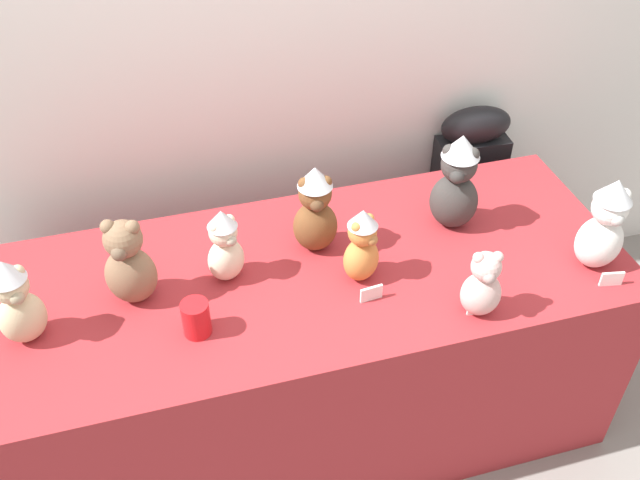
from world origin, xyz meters
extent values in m
plane|color=gray|center=(0.00, 0.00, 0.00)|extent=(10.00, 10.00, 0.00)
cube|color=white|center=(0.00, 0.90, 1.30)|extent=(7.00, 0.08, 2.60)
cube|color=maroon|center=(0.00, 0.25, 0.38)|extent=(1.95, 0.80, 0.76)
cube|color=black|center=(0.77, 0.78, 0.39)|extent=(0.29, 0.14, 0.79)
ellipsoid|color=black|center=(0.77, 0.78, 0.85)|extent=(0.29, 0.14, 0.15)
ellipsoid|color=#7F6047|center=(-0.56, 0.28, 0.86)|extent=(0.18, 0.17, 0.19)
sphere|color=#7F6047|center=(-0.56, 0.28, 0.99)|extent=(0.11, 0.11, 0.11)
sphere|color=#7F6047|center=(-0.60, 0.29, 1.04)|extent=(0.04, 0.04, 0.04)
sphere|color=#7F6047|center=(-0.53, 0.27, 1.04)|extent=(0.04, 0.04, 0.04)
sphere|color=brown|center=(-0.58, 0.23, 0.98)|extent=(0.05, 0.05, 0.05)
ellipsoid|color=brown|center=(0.01, 0.36, 0.85)|extent=(0.16, 0.14, 0.17)
sphere|color=brown|center=(0.01, 0.36, 0.98)|extent=(0.10, 0.10, 0.10)
sphere|color=brown|center=(-0.02, 0.36, 1.02)|extent=(0.04, 0.04, 0.04)
sphere|color=brown|center=(0.05, 0.35, 1.02)|extent=(0.04, 0.04, 0.04)
sphere|color=brown|center=(0.01, 0.31, 0.97)|extent=(0.04, 0.04, 0.04)
cone|color=silver|center=(0.01, 0.36, 1.04)|extent=(0.11, 0.11, 0.07)
ellipsoid|color=white|center=(0.83, 0.04, 0.85)|extent=(0.15, 0.13, 0.18)
sphere|color=white|center=(0.83, 0.04, 0.99)|extent=(0.11, 0.11, 0.11)
sphere|color=white|center=(0.80, 0.04, 1.03)|extent=(0.04, 0.04, 0.04)
sphere|color=white|center=(0.87, 0.04, 1.03)|extent=(0.04, 0.04, 0.04)
sphere|color=#B4B3AF|center=(0.83, 0.00, 0.98)|extent=(0.05, 0.05, 0.05)
cone|color=silver|center=(0.83, 0.04, 1.05)|extent=(0.11, 0.11, 0.07)
ellipsoid|color=beige|center=(0.39, -0.05, 0.83)|extent=(0.14, 0.12, 0.14)
sphere|color=beige|center=(0.39, -0.05, 0.94)|extent=(0.09, 0.09, 0.09)
sphere|color=beige|center=(0.37, -0.05, 0.98)|extent=(0.03, 0.03, 0.03)
sphere|color=beige|center=(0.42, -0.06, 0.98)|extent=(0.03, 0.03, 0.03)
sphere|color=#A88783|center=(0.39, -0.09, 0.93)|extent=(0.04, 0.04, 0.04)
ellipsoid|color=#383533|center=(0.48, 0.35, 0.86)|extent=(0.20, 0.19, 0.19)
sphere|color=#383533|center=(0.48, 0.35, 1.00)|extent=(0.12, 0.12, 0.12)
sphere|color=#383533|center=(0.45, 0.37, 1.05)|extent=(0.04, 0.04, 0.04)
sphere|color=#383533|center=(0.52, 0.33, 1.05)|extent=(0.04, 0.04, 0.04)
sphere|color=#32302E|center=(0.46, 0.30, 0.99)|extent=(0.05, 0.05, 0.05)
cone|color=silver|center=(0.48, 0.35, 1.07)|extent=(0.12, 0.12, 0.08)
ellipsoid|color=beige|center=(-0.28, 0.30, 0.83)|extent=(0.15, 0.14, 0.14)
sphere|color=beige|center=(-0.28, 0.30, 0.94)|extent=(0.09, 0.09, 0.09)
sphere|color=beige|center=(-0.31, 0.28, 0.97)|extent=(0.03, 0.03, 0.03)
sphere|color=beige|center=(-0.26, 0.31, 0.97)|extent=(0.03, 0.03, 0.03)
sphere|color=#ABA08A|center=(-0.27, 0.26, 0.93)|extent=(0.04, 0.04, 0.04)
cone|color=silver|center=(-0.28, 0.30, 0.99)|extent=(0.09, 0.09, 0.06)
ellipsoid|color=#D17F3D|center=(0.11, 0.18, 0.84)|extent=(0.15, 0.15, 0.15)
sphere|color=#D17F3D|center=(0.11, 0.18, 0.94)|extent=(0.09, 0.09, 0.09)
sphere|color=#D17F3D|center=(0.09, 0.17, 0.98)|extent=(0.03, 0.03, 0.03)
sphere|color=#D17F3D|center=(0.13, 0.20, 0.98)|extent=(0.03, 0.03, 0.03)
sphere|color=#A06536|center=(0.13, 0.15, 0.94)|extent=(0.04, 0.04, 0.04)
cone|color=silver|center=(0.11, 0.18, 1.00)|extent=(0.09, 0.09, 0.06)
ellipsoid|color=#CCB78E|center=(-0.87, 0.20, 0.84)|extent=(0.16, 0.15, 0.16)
sphere|color=#CCB78E|center=(-0.87, 0.20, 0.96)|extent=(0.10, 0.10, 0.10)
sphere|color=#CCB78E|center=(-0.84, 0.21, 1.00)|extent=(0.04, 0.04, 0.04)
sphere|color=#9D8E71|center=(-0.85, 0.16, 0.95)|extent=(0.04, 0.04, 0.04)
cone|color=silver|center=(-0.87, 0.20, 1.02)|extent=(0.10, 0.10, 0.06)
cylinder|color=red|center=(-0.41, 0.09, 0.82)|extent=(0.08, 0.08, 0.11)
cube|color=white|center=(0.39, -0.06, 0.79)|extent=(0.07, 0.02, 0.05)
cube|color=white|center=(0.11, 0.08, 0.79)|extent=(0.07, 0.02, 0.05)
cube|color=white|center=(0.83, -0.06, 0.79)|extent=(0.07, 0.02, 0.05)
camera|label=1|loc=(-0.44, -1.32, 2.27)|focal=39.72mm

